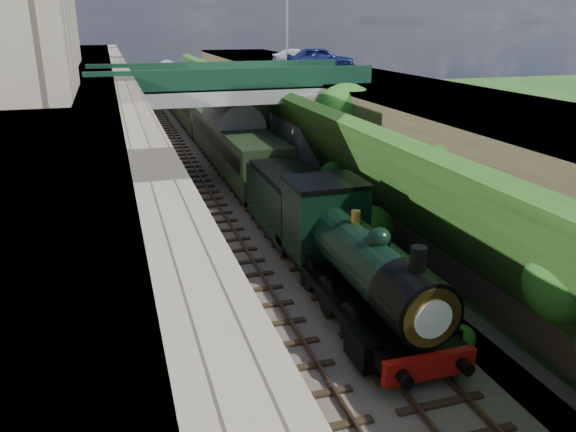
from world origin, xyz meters
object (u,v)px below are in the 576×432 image
object	(u,v)px
car_blue	(320,59)
tender	(291,206)
car_silver	(299,58)
locomotive	(356,262)
lamppost	(288,23)
tree	(347,119)
road_bridge	(236,118)

from	to	relation	value
car_blue	tender	world-z (taller)	car_blue
car_silver	car_blue	bearing A→B (deg)	-170.44
locomotive	lamppost	bearing A→B (deg)	77.57
lamppost	car_blue	xyz separation A→B (m)	(1.63, -2.71, -2.47)
lamppost	locomotive	size ratio (longest dim) A/B	0.59
lamppost	tree	bearing A→B (deg)	-94.49
car_blue	tender	bearing A→B (deg)	164.69
road_bridge	car_blue	distance (m)	10.30
tree	car_blue	bearing A→B (deg)	76.70
road_bridge	locomotive	distance (m)	17.84
road_bridge	lamppost	xyz separation A→B (m)	(6.10, 8.81, 5.49)
road_bridge	car_silver	world-z (taller)	car_silver
lamppost	car_silver	world-z (taller)	lamppost
road_bridge	tender	world-z (taller)	road_bridge
tender	tree	bearing A→B (deg)	45.38
locomotive	tender	bearing A→B (deg)	90.00
road_bridge	car_blue	world-z (taller)	car_blue
tree	car_blue	world-z (taller)	car_blue
car_silver	tree	bearing A→B (deg)	177.46
car_blue	lamppost	bearing A→B (deg)	40.09
road_bridge	car_silver	xyz separation A→B (m)	(7.49, 10.39, 2.85)
tender	locomotive	bearing A→B (deg)	-90.00
car_blue	tree	bearing A→B (deg)	175.83
car_silver	locomotive	bearing A→B (deg)	172.00
locomotive	tender	world-z (taller)	locomotive
tree	car_blue	distance (m)	12.23
car_silver	tender	size ratio (longest dim) A/B	0.68
locomotive	tender	distance (m)	7.37
road_bridge	car_blue	size ratio (longest dim) A/B	3.23
road_bridge	tree	bearing A→B (deg)	-48.23
car_silver	tender	bearing A→B (deg)	167.20
tender	car_blue	bearing A→B (deg)	65.56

